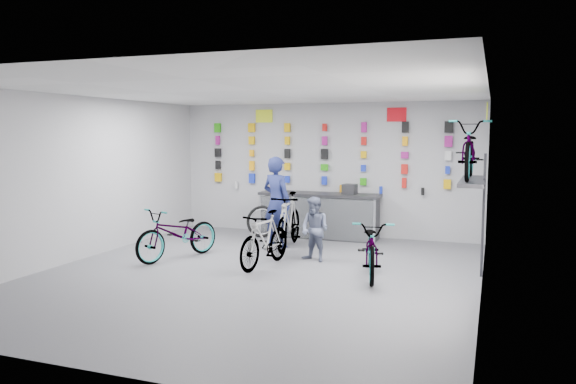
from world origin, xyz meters
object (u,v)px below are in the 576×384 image
at_px(bike_center, 265,239).
at_px(clerk, 277,202).
at_px(bike_service, 289,221).
at_px(customer, 315,229).
at_px(bike_left, 178,233).
at_px(bike_right, 372,247).
at_px(counter, 319,216).

relative_size(bike_center, clerk, 0.87).
relative_size(bike_service, customer, 1.60).
relative_size(bike_left, bike_right, 1.00).
xyz_separation_m(bike_center, customer, (0.69, 0.71, 0.10)).
relative_size(bike_left, clerk, 0.99).
xyz_separation_m(bike_left, clerk, (1.30, 1.69, 0.44)).
distance_m(bike_center, bike_right, 1.89).
relative_size(bike_center, bike_service, 0.86).
bearing_deg(bike_right, bike_left, 166.27).
distance_m(bike_center, customer, 0.99).
relative_size(counter, customer, 2.30).
height_order(counter, bike_left, counter).
bearing_deg(customer, bike_service, 153.10).
bearing_deg(counter, bike_center, -91.62).
distance_m(counter, customer, 2.33).
height_order(clerk, customer, clerk).
bearing_deg(bike_right, clerk, 130.37).
relative_size(bike_center, bike_right, 0.88).
distance_m(bike_left, clerk, 2.18).
height_order(bike_service, customer, customer).
distance_m(bike_right, bike_service, 2.61).
distance_m(bike_right, clerk, 2.93).
relative_size(bike_left, bike_center, 1.14).
xyz_separation_m(bike_right, customer, (-1.20, 0.72, 0.11)).
bearing_deg(bike_left, bike_service, 65.07).
bearing_deg(bike_center, clerk, 112.49).
bearing_deg(bike_center, bike_service, 103.13).
xyz_separation_m(clerk, customer, (1.13, -1.00, -0.34)).
height_order(counter, customer, customer).
xyz_separation_m(counter, bike_service, (-0.23, -1.33, 0.08)).
distance_m(bike_right, customer, 1.40).
bearing_deg(bike_center, bike_left, -172.78).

